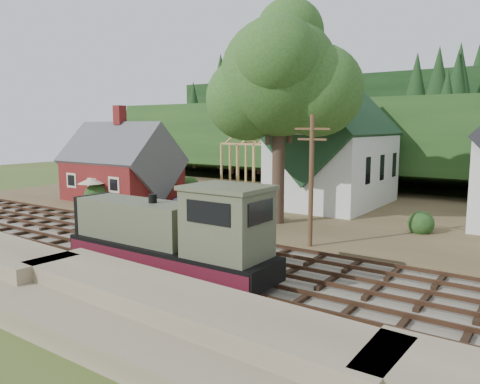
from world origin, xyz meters
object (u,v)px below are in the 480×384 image
Objects in this scene: locomotive at (174,236)px; car_green at (86,187)px; car_blue at (191,197)px; patio_set at (91,182)px.

car_green is (-26.22, 14.59, -1.10)m from locomotive.
locomotive is 19.89m from car_blue.
car_blue is (-12.35, 15.55, -1.09)m from locomotive.
locomotive is 2.88× the size of car_green.
patio_set is (-19.00, 9.81, 0.42)m from locomotive.
locomotive is at bearing -27.32° from patio_set.
locomotive reaches higher than car_blue.
locomotive is 30.03m from car_green.
car_blue is 13.91m from car_green.
car_blue is 0.97× the size of car_green.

